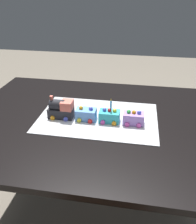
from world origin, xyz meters
TOP-DOWN VIEW (x-y plane):
  - ground_plane at (0.00, 0.00)m, footprint 8.00×8.00m
  - dining_table at (0.00, 0.00)m, footprint 1.40×1.00m
  - cake_board at (-0.00, 0.01)m, footprint 0.60×0.40m
  - cake_locomotive at (-0.18, -0.02)m, footprint 0.14×0.08m
  - cake_car_caboose_sky_blue at (-0.06, -0.02)m, footprint 0.10×0.08m
  - cake_car_tanker_turquoise at (0.06, -0.02)m, footprint 0.10×0.08m
  - cake_car_hopper_lavender at (0.18, -0.02)m, footprint 0.10×0.08m
  - birthday_candle at (0.07, -0.02)m, footprint 0.01×0.01m

SIDE VIEW (x-z plane):
  - ground_plane at x=0.00m, z-range 0.00..0.00m
  - dining_table at x=0.00m, z-range 0.26..1.00m
  - cake_board at x=0.00m, z-range 0.74..0.74m
  - cake_car_caboose_sky_blue at x=-0.06m, z-range 0.74..0.81m
  - cake_car_tanker_turquoise at x=0.06m, z-range 0.74..0.81m
  - cake_car_hopper_lavender at x=0.18m, z-range 0.74..0.81m
  - cake_locomotive at x=-0.18m, z-range 0.73..0.85m
  - birthday_candle at x=0.07m, z-range 0.81..0.87m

